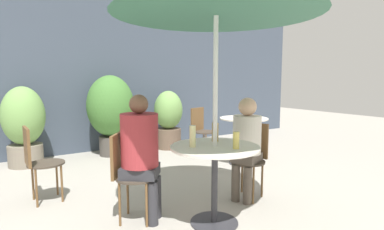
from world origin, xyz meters
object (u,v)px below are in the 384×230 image
umbrella (216,0)px  beer_glass_0 (215,132)px  potted_plant_1 (111,109)px  potted_plant_0 (24,123)px  seated_person_0 (246,139)px  beer_glass_2 (236,140)px  cafe_table_near (215,164)px  cafe_table_far (244,130)px  potted_plant_2 (168,118)px  bistro_chair_1 (127,169)px  seated_person_1 (141,148)px  beer_glass_1 (193,136)px  bistro_chair_2 (37,157)px  bistro_chair_3 (201,127)px  bistro_chair_0 (251,153)px

umbrella → beer_glass_0: bearing=53.0°
potted_plant_1 → potted_plant_0: bearing=178.1°
seated_person_0 → potted_plant_1: 2.92m
beer_glass_0 → beer_glass_2: size_ratio=1.22×
potted_plant_1 → cafe_table_near: bearing=-89.6°
beer_glass_2 → umbrella: bearing=117.0°
umbrella → cafe_table_far: bearing=41.0°
beer_glass_2 → potted_plant_0: 3.67m
seated_person_0 → potted_plant_2: seated_person_0 is taller
bistro_chair_1 → seated_person_1: 0.25m
cafe_table_far → beer_glass_1: size_ratio=3.89×
bistro_chair_2 → umbrella: (1.37, -1.43, 1.55)m
cafe_table_far → bistro_chair_2: bearing=179.6°
bistro_chair_3 → beer_glass_0: size_ratio=4.57×
bistro_chair_1 → umbrella: size_ratio=0.39×
beer_glass_0 → beer_glass_1: (-0.32, -0.09, 0.01)m
potted_plant_1 → potted_plant_2: size_ratio=1.26×
seated_person_0 → potted_plant_1: (-0.66, 2.84, 0.14)m
bistro_chair_3 → umbrella: 3.05m
cafe_table_far → beer_glass_0: bearing=-140.3°
beer_glass_1 → beer_glass_0: bearing=15.6°
seated_person_0 → umbrella: bearing=-90.0°
beer_glass_0 → umbrella: umbrella is taller
seated_person_1 → beer_glass_1: bearing=-96.3°
bistro_chair_1 → bistro_chair_3: same height
bistro_chair_2 → beer_glass_2: 2.20m
bistro_chair_1 → bistro_chair_3: 2.68m
bistro_chair_0 → umbrella: size_ratio=0.39×
bistro_chair_3 → seated_person_0: 2.11m
beer_glass_0 → potted_plant_0: bearing=117.0°
potted_plant_2 → bistro_chair_3: bearing=-72.9°
beer_glass_1 → umbrella: umbrella is taller
seated_person_1 → beer_glass_0: bearing=-73.2°
bistro_chair_1 → beer_glass_2: 1.08m
umbrella → potted_plant_0: bearing=113.8°
bistro_chair_1 → beer_glass_0: bearing=-76.0°
cafe_table_far → bistro_chair_1: bistro_chair_1 is taller
potted_plant_1 → umbrella: (0.02, -3.12, 1.23)m
seated_person_1 → umbrella: size_ratio=0.56×
potted_plant_0 → seated_person_1: bearing=-73.0°
cafe_table_near → seated_person_1: size_ratio=0.68×
cafe_table_near → cafe_table_far: size_ratio=1.08×
bistro_chair_0 → potted_plant_1: (-0.80, 2.78, 0.32)m
beer_glass_0 → beer_glass_1: beer_glass_1 is taller
bistro_chair_2 → seated_person_1: seated_person_1 is taller
bistro_chair_2 → umbrella: umbrella is taller
beer_glass_1 → potted_plant_0: size_ratio=0.16×
cafe_table_near → bistro_chair_2: size_ratio=0.97×
beer_glass_0 → beer_glass_1: 0.33m
bistro_chair_2 → seated_person_0: 2.33m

